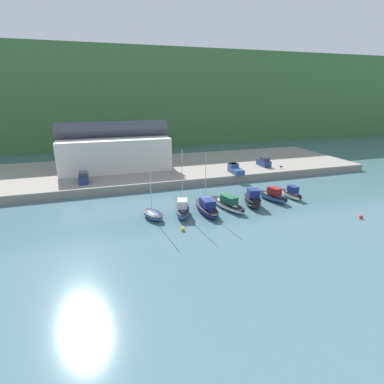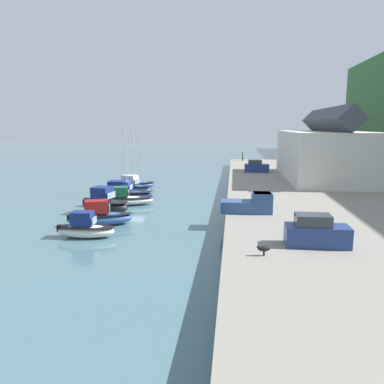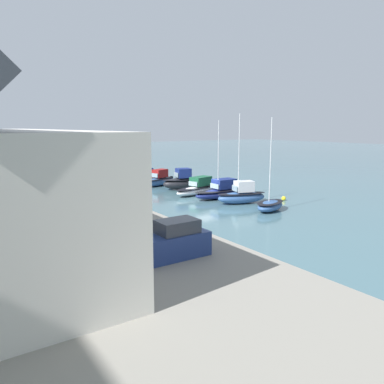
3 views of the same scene
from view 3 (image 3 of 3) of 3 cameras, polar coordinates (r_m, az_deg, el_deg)
ground_plane at (r=46.80m, az=2.22°, el=-1.00°), size 320.00×320.00×0.00m
moored_boat_0 at (r=40.72m, az=11.82°, el=-1.97°), size 3.55×4.97×9.83m
moored_boat_1 at (r=44.01m, az=7.61°, el=-0.47°), size 3.67×6.33×10.33m
moored_boat_2 at (r=47.11m, az=4.60°, el=0.13°), size 2.57×8.08×9.62m
moored_boat_3 at (r=49.81m, az=1.11°, el=0.63°), size 4.24×8.70×2.29m
moored_boat_4 at (r=53.55m, az=-1.55°, el=1.61°), size 3.58×5.98×3.00m
moored_boat_5 at (r=57.00m, az=-5.04°, el=1.86°), size 3.77×6.60×2.48m
moored_boat_6 at (r=60.47m, az=-7.06°, el=2.22°), size 2.11×5.18×2.31m
parked_car_0 at (r=59.36m, az=-25.24°, el=2.79°), size 1.89×4.24×2.16m
parked_car_1 at (r=21.36m, az=-2.82°, el=-7.57°), size 1.82×4.21×2.16m
pickup_truck_0 at (r=50.95m, az=-19.20°, el=2.04°), size 2.02×4.73×1.90m
dog_on_quay at (r=62.43m, az=-22.24°, el=2.88°), size 0.44×0.88×0.68m
mooring_buoy_0 at (r=69.97m, az=-0.41°, el=2.89°), size 0.56×0.56×0.56m
mooring_buoy_1 at (r=46.84m, az=13.79°, el=-0.95°), size 0.53×0.53×0.53m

